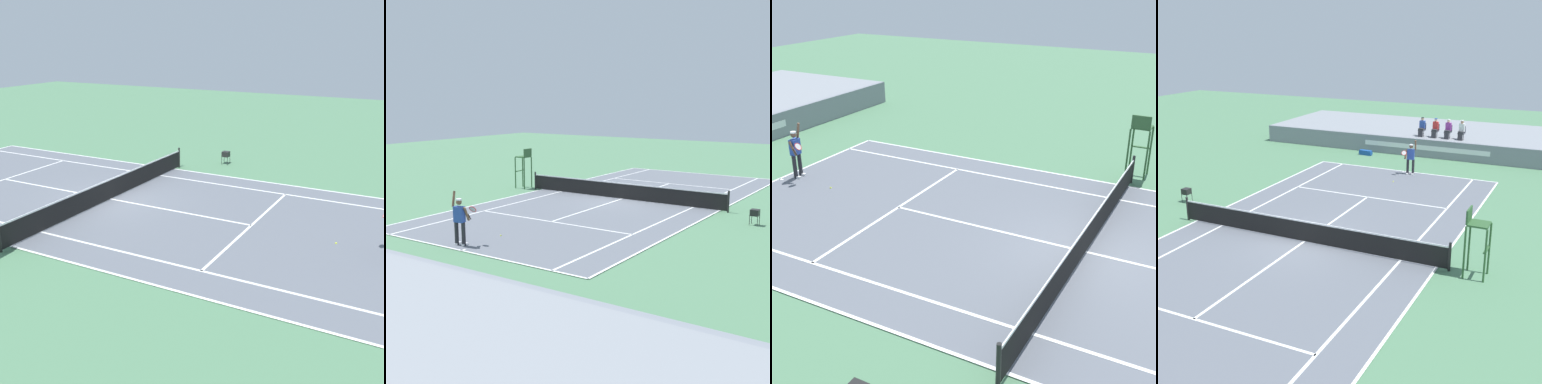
# 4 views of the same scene
# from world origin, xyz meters

# --- Properties ---
(ground_plane) EXTENTS (80.00, 80.00, 0.00)m
(ground_plane) POSITION_xyz_m (0.00, 0.00, 0.00)
(ground_plane) COLOR #4C7A56
(court) EXTENTS (11.08, 23.88, 0.03)m
(court) POSITION_xyz_m (0.00, 0.00, 0.01)
(court) COLOR slate
(court) RESTS_ON ground
(net) EXTENTS (11.98, 0.10, 1.07)m
(net) POSITION_xyz_m (0.00, 0.00, 0.52)
(net) COLOR black
(net) RESTS_ON ground
(barrier_wall) EXTENTS (24.43, 0.25, 1.20)m
(barrier_wall) POSITION_xyz_m (0.00, 15.91, 0.60)
(barrier_wall) COLOR gray
(barrier_wall) RESTS_ON ground
(bleacher_platform) EXTENTS (24.43, 8.12, 1.20)m
(bleacher_platform) POSITION_xyz_m (0.00, 20.10, 0.60)
(bleacher_platform) COLOR gray
(bleacher_platform) RESTS_ON ground
(spectator_seated_0) EXTENTS (0.44, 0.60, 1.27)m
(spectator_seated_0) POSITION_xyz_m (-0.57, 16.84, 1.81)
(spectator_seated_0) COLOR #474C56
(spectator_seated_0) RESTS_ON bleacher_platform
(spectator_seated_1) EXTENTS (0.44, 0.60, 1.27)m
(spectator_seated_1) POSITION_xyz_m (0.36, 16.84, 1.81)
(spectator_seated_1) COLOR #474C56
(spectator_seated_1) RESTS_ON bleacher_platform
(spectator_seated_2) EXTENTS (0.44, 0.60, 1.27)m
(spectator_seated_2) POSITION_xyz_m (1.23, 16.84, 1.81)
(spectator_seated_2) COLOR #474C56
(spectator_seated_2) RESTS_ON bleacher_platform
(spectator_seated_3) EXTENTS (0.44, 0.60, 1.27)m
(spectator_seated_3) POSITION_xyz_m (2.13, 16.84, 1.81)
(spectator_seated_3) COLOR #474C56
(spectator_seated_3) RESTS_ON bleacher_platform
(tennis_player) EXTENTS (0.75, 0.71, 2.08)m
(tennis_player) POSITION_xyz_m (0.53, 11.40, 0.99)
(tennis_player) COLOR #232328
(tennis_player) RESTS_ON ground
(tennis_ball) EXTENTS (0.07, 0.07, 0.07)m
(tennis_ball) POSITION_xyz_m (0.20, 9.53, 0.03)
(tennis_ball) COLOR #D1E533
(tennis_ball) RESTS_ON ground
(umpire_chair) EXTENTS (0.77, 0.77, 2.44)m
(umpire_chair) POSITION_xyz_m (6.79, 0.00, 1.56)
(umpire_chair) COLOR #2D562D
(umpire_chair) RESTS_ON ground
(equipment_bag) EXTENTS (0.93, 0.42, 0.32)m
(equipment_bag) POSITION_xyz_m (-3.82, 14.83, 0.16)
(equipment_bag) COLOR #194799
(equipment_bag) RESTS_ON ground
(ball_hopper) EXTENTS (0.36, 0.36, 0.70)m
(ball_hopper) POSITION_xyz_m (-7.74, 1.90, 0.57)
(ball_hopper) COLOR black
(ball_hopper) RESTS_ON ground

